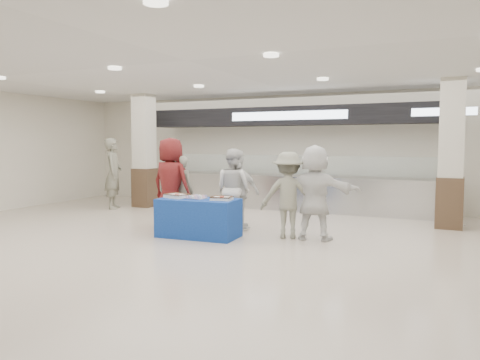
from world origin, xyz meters
The scene contains 15 objects.
ground centered at (0.00, 0.00, 0.00)m, with size 14.00×14.00×0.00m, color beige.
serving_line centered at (0.00, 5.40, 1.16)m, with size 8.70×0.85×2.80m.
column_left centered at (-4.00, 4.20, 1.53)m, with size 0.55×0.55×3.20m.
column_right centered at (4.00, 4.20, 1.53)m, with size 0.55×0.55×3.20m.
display_table centered at (-0.42, 1.09, 0.38)m, with size 1.55×0.78×0.75m, color navy.
sheet_cake_left centered at (-0.90, 1.07, 0.80)m, with size 0.51×0.44×0.09m.
sheet_cake_right centered at (0.08, 1.11, 0.79)m, with size 0.42×0.35×0.08m.
cupcake_tray centered at (-0.48, 1.11, 0.78)m, with size 0.42×0.34×0.06m.
civilian_maroon centered at (-1.48, 1.73, 0.97)m, with size 0.95×0.62×1.95m, color maroon.
soldier_a centered at (-1.30, 1.94, 0.78)m, with size 0.57×0.37×1.56m, color slate.
chef_tall centered at (-0.19, 2.17, 0.86)m, with size 0.83×0.65×1.72m, color silver.
chef_short centered at (-0.10, 2.25, 0.79)m, with size 0.93×0.39×1.58m, color silver.
soldier_b centered at (1.20, 1.73, 0.83)m, with size 1.08×0.62×1.67m, color slate.
civilian_white centered at (1.71, 1.79, 0.90)m, with size 1.67×0.53×1.80m, color white.
soldier_bg centered at (-4.53, 3.49, 0.98)m, with size 0.71×0.47×1.96m, color slate.
Camera 1 is at (4.13, -6.76, 1.86)m, focal length 35.00 mm.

